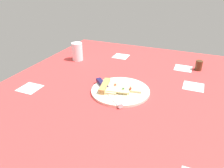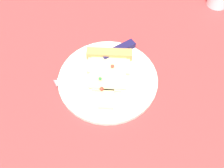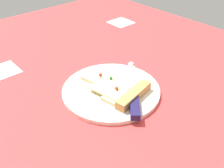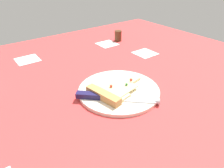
{
  "view_description": "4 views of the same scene",
  "coord_description": "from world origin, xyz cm",
  "views": [
    {
      "loc": [
        78.44,
        19.53,
        45.39
      ],
      "look_at": [
        4.94,
        -11.22,
        3.98
      ],
      "focal_mm": 33.87,
      "sensor_mm": 36.0,
      "label": 1
    },
    {
      "loc": [
        -6.76,
        28.61,
        54.74
      ],
      "look_at": [
        1.45,
        -4.92,
        3.39
      ],
      "focal_mm": 41.59,
      "sensor_mm": 36.0,
      "label": 2
    },
    {
      "loc": [
        -30.82,
        -46.56,
        38.68
      ],
      "look_at": [
        3.65,
        -7.88,
        2.22
      ],
      "focal_mm": 39.42,
      "sensor_mm": 36.0,
      "label": 3
    },
    {
      "loc": [
        44.16,
        -41.29,
        34.69
      ],
      "look_at": [
        2.94,
        -10.4,
        3.54
      ],
      "focal_mm": 32.08,
      "sensor_mm": 36.0,
      "label": 4
    }
  ],
  "objects": [
    {
      "name": "ground_plane",
      "position": [
        -0.01,
        -0.0,
        -1.5
      ],
      "size": [
        127.45,
        127.45,
        3.0
      ],
      "color": "#D13838",
      "rests_on": "ground"
    },
    {
      "name": "plate",
      "position": [
        3.27,
        -7.96,
        0.53
      ],
      "size": [
        25.34,
        25.34,
        1.06
      ],
      "primitive_type": "cylinder",
      "color": "silver",
      "rests_on": "ground_plane"
    },
    {
      "name": "pizza_slice",
      "position": [
        3.77,
        -10.53,
        1.83
      ],
      "size": [
        12.73,
        18.56,
        2.31
      ],
      "rotation": [
        0.0,
        0.0,
        0.19
      ],
      "color": "beige",
      "rests_on": "plate"
    },
    {
      "name": "knife",
      "position": [
        5.76,
        -13.63,
        1.66
      ],
      "size": [
        17.96,
        18.93,
        2.45
      ],
      "rotation": [
        0.0,
        0.0,
        -0.75
      ],
      "color": "silver",
      "rests_on": "plate"
    }
  ]
}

